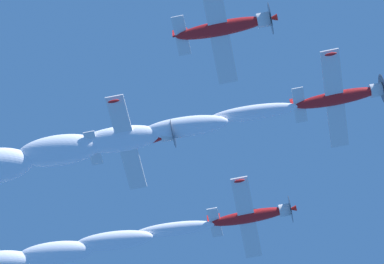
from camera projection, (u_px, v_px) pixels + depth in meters
The scene contains 4 objects.
airplane_lead at pixel (340, 97), 62.59m from camera, with size 9.15×8.20×2.63m.
airplane_left_wingman at pixel (252, 216), 68.43m from camera, with size 9.15×8.20×2.58m.
airplane_right_wingman at pixel (225, 27), 57.88m from camera, with size 9.15×8.20×2.64m.
airplane_slot_tail at pixel (132, 141), 63.76m from camera, with size 9.14×8.20×2.66m.
Camera 1 is at (39.19, 7.23, 1.65)m, focal length 70.81 mm.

